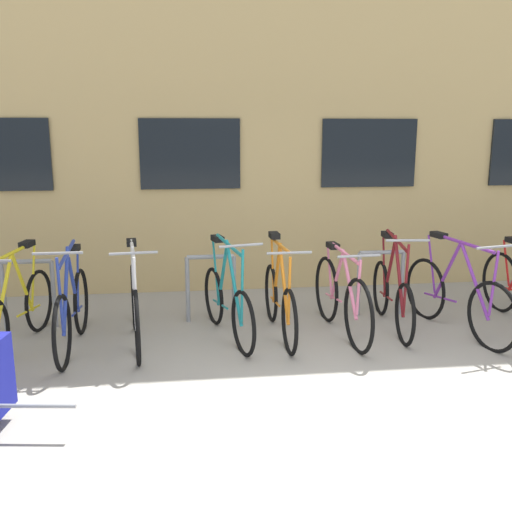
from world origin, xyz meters
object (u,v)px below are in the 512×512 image
bicycle_yellow (17,311)px  bicycle_pink (341,298)px  bicycle_orange (280,300)px  bicycle_maroon (392,294)px  bicycle_blue (72,311)px  bicycle_teal (227,302)px  bicycle_white (135,306)px  bicycle_purple (456,297)px

bicycle_yellow → bicycle_pink: 3.33m
bicycle_yellow → bicycle_orange: bicycle_orange is taller
bicycle_maroon → bicycle_orange: size_ratio=0.98×
bicycle_pink → bicycle_blue: size_ratio=1.03×
bicycle_teal → bicycle_yellow: size_ratio=0.93×
bicycle_maroon → bicycle_pink: bearing=-166.8°
bicycle_pink → bicycle_orange: 0.66m
bicycle_pink → bicycle_orange: size_ratio=1.04×
bicycle_white → bicycle_orange: bicycle_white is taller
bicycle_yellow → bicycle_blue: size_ratio=1.03×
bicycle_yellow → bicycle_white: bearing=-1.3°
bicycle_blue → bicycle_white: bearing=6.2°
bicycle_teal → bicycle_pink: bicycle_teal is taller
bicycle_maroon → bicycle_purple: 0.67m
bicycle_white → bicycle_blue: bicycle_blue is taller
bicycle_yellow → bicycle_maroon: (3.95, 0.14, -0.01)m
bicycle_yellow → bicycle_pink: bicycle_yellow is taller
bicycle_teal → bicycle_yellow: (-2.11, -0.05, 0.01)m
bicycle_teal → bicycle_blue: bicycle_teal is taller
bicycle_white → bicycle_blue: bearing=-173.8°
bicycle_pink → bicycle_maroon: size_ratio=1.06×
bicycle_yellow → bicycle_purple: 4.57m
bicycle_pink → bicycle_purple: 1.25m
bicycle_teal → bicycle_orange: size_ratio=0.96×
bicycle_yellow → bicycle_blue: bearing=-9.5°
bicycle_purple → bicycle_pink: bearing=175.6°
bicycle_pink → bicycle_purple: bearing=-4.4°
bicycle_blue → bicycle_purple: bearing=-0.2°
bicycle_teal → bicycle_orange: (0.56, 0.00, 0.00)m
bicycle_teal → bicycle_maroon: bearing=2.8°
bicycle_purple → bicycle_orange: bicycle_orange is taller
bicycle_blue → bicycle_pink: bearing=1.7°
bicycle_orange → bicycle_blue: (-2.12, -0.14, 0.01)m
bicycle_maroon → bicycle_purple: size_ratio=0.93×
bicycle_maroon → bicycle_teal: bearing=-177.2°
bicycle_maroon → bicycle_purple: (0.63, -0.24, 0.02)m
bicycle_purple → bicycle_maroon: bearing=159.0°
bicycle_maroon → bicycle_orange: (-1.28, -0.09, 0.00)m
bicycle_teal → bicycle_pink: 1.22m
bicycle_purple → bicycle_yellow: bearing=178.7°
bicycle_white → bicycle_pink: bearing=0.4°
bicycle_purple → bicycle_blue: bicycle_blue is taller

